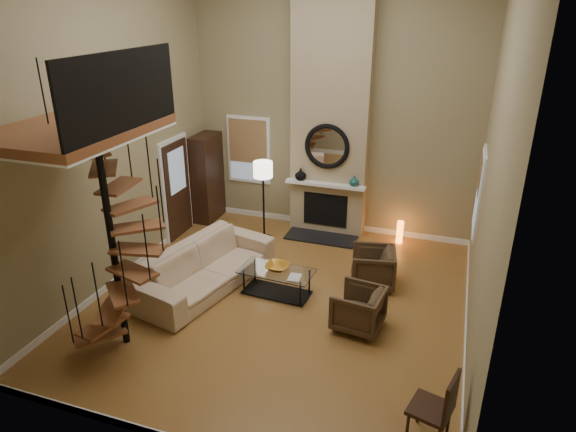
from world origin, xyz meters
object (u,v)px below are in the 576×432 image
(armchair_near, at_px, (377,267))
(accent_lamp, at_px, (400,232))
(floor_lamp, at_px, (263,176))
(side_chair, at_px, (439,406))
(coffee_table, at_px, (277,279))
(hutch, at_px, (208,179))
(sofa, at_px, (206,266))
(armchair_far, at_px, (362,310))

(armchair_near, xyz_separation_m, accent_lamp, (0.16, 1.86, -0.10))
(floor_lamp, height_order, side_chair, floor_lamp)
(floor_lamp, bearing_deg, coffee_table, -62.98)
(hutch, height_order, armchair_near, hutch)
(hutch, xyz_separation_m, accent_lamp, (4.37, 0.07, -0.70))
(armchair_near, height_order, accent_lamp, armchair_near)
(coffee_table, relative_size, side_chair, 1.33)
(hutch, distance_m, sofa, 3.16)
(sofa, relative_size, accent_lamp, 5.73)
(sofa, bearing_deg, floor_lamp, 6.38)
(coffee_table, xyz_separation_m, side_chair, (2.83, -2.44, 0.24))
(hutch, height_order, accent_lamp, hutch)
(armchair_far, height_order, side_chair, side_chair)
(floor_lamp, bearing_deg, side_chair, -48.97)
(armchair_near, distance_m, coffee_table, 1.79)
(sofa, height_order, armchair_near, sofa)
(armchair_far, bearing_deg, accent_lamp, -175.50)
(sofa, distance_m, floor_lamp, 2.37)
(armchair_far, bearing_deg, floor_lamp, -127.08)
(hutch, height_order, armchair_far, hutch)
(hutch, height_order, coffee_table, hutch)
(hutch, height_order, floor_lamp, hutch)
(armchair_far, relative_size, coffee_table, 0.57)
(sofa, distance_m, side_chair, 4.69)
(armchair_near, xyz_separation_m, armchair_far, (0.02, -1.39, 0.00))
(hutch, height_order, side_chair, hutch)
(hutch, distance_m, side_chair, 7.46)
(sofa, height_order, armchair_far, sofa)
(accent_lamp, xyz_separation_m, side_chair, (1.09, -5.14, 0.28))
(floor_lamp, bearing_deg, hutch, 157.68)
(armchair_near, bearing_deg, coffee_table, -72.74)
(sofa, distance_m, armchair_far, 2.89)
(armchair_far, bearing_deg, sofa, -90.89)
(sofa, height_order, coffee_table, sofa)
(accent_lamp, bearing_deg, floor_lamp, -165.02)
(side_chair, bearing_deg, sofa, 150.86)
(armchair_far, xyz_separation_m, accent_lamp, (0.14, 3.25, -0.10))
(armchair_near, relative_size, floor_lamp, 0.45)
(armchair_far, relative_size, side_chair, 0.75)
(coffee_table, bearing_deg, accent_lamp, 57.19)
(armchair_near, bearing_deg, side_chair, 10.08)
(floor_lamp, bearing_deg, armchair_near, -23.53)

